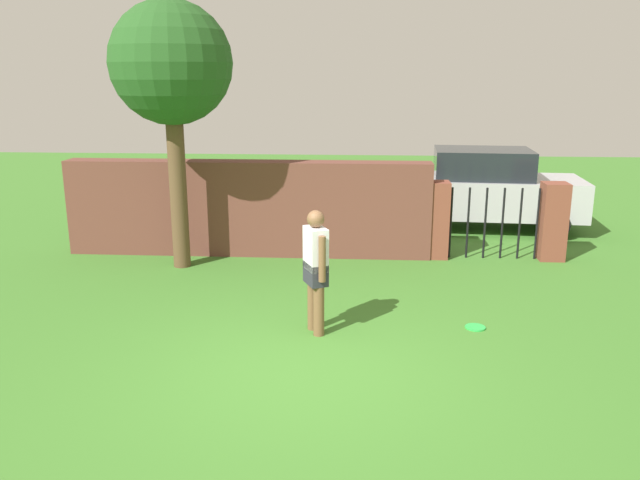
% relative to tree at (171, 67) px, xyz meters
% --- Properties ---
extents(ground_plane, '(40.00, 40.00, 0.00)m').
position_rel_tree_xyz_m(ground_plane, '(2.54, -3.98, -3.38)').
color(ground_plane, '#3D7528').
extents(brick_wall, '(6.67, 0.50, 1.74)m').
position_rel_tree_xyz_m(brick_wall, '(1.04, 0.86, -2.51)').
color(brick_wall, brown).
rests_on(brick_wall, ground).
extents(tree, '(2.00, 2.00, 4.44)m').
position_rel_tree_xyz_m(tree, '(0.00, 0.00, 0.00)').
color(tree, brown).
rests_on(tree, ground).
extents(person, '(0.35, 0.50, 1.62)m').
position_rel_tree_xyz_m(person, '(2.55, -2.78, -2.48)').
color(person, brown).
rests_on(person, ground).
extents(fence_gate, '(2.52, 0.44, 1.40)m').
position_rel_tree_xyz_m(fence_gate, '(5.51, 0.86, -2.68)').
color(fence_gate, brown).
rests_on(fence_gate, ground).
extents(car, '(4.31, 2.15, 1.72)m').
position_rel_tree_xyz_m(car, '(5.68, 3.21, -2.51)').
color(car, '#B7B7BC').
rests_on(car, ground).
extents(frisbee_green, '(0.27, 0.27, 0.02)m').
position_rel_tree_xyz_m(frisbee_green, '(4.65, -2.51, -3.37)').
color(frisbee_green, green).
rests_on(frisbee_green, ground).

